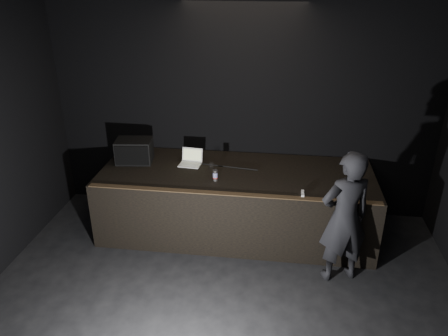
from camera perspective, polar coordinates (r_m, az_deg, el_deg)
room_walls at (r=3.54m, az=-2.98°, el=-4.20°), size 6.10×7.10×3.52m
stage_riser at (r=6.65m, az=1.58°, el=-4.36°), size 4.00×1.50×1.00m
riser_lip at (r=5.78m, az=0.87°, el=-3.39°), size 3.92×0.10×0.01m
stage_monitor at (r=6.81m, az=-11.65°, el=2.20°), size 0.58×0.45×0.36m
cable at (r=6.55m, az=0.58°, el=0.16°), size 0.89×0.14×0.02m
laptop at (r=6.67m, az=-4.33°, el=1.03°), size 0.34×0.31×0.22m
beer_can at (r=6.12m, az=-1.15°, el=-0.97°), size 0.07×0.07×0.16m
plastic_cup at (r=6.49m, az=-1.66°, el=0.30°), size 0.07×0.07×0.09m
wii_remote at (r=5.86m, az=10.23°, el=-3.32°), size 0.04×0.17×0.03m
person at (r=5.66m, az=15.47°, el=-6.30°), size 0.76×0.63×1.80m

